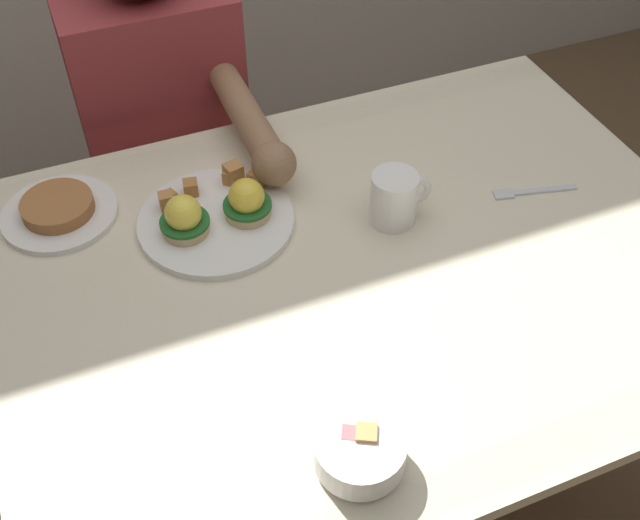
% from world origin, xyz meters
% --- Properties ---
extents(ground_plane, '(6.00, 6.00, 0.00)m').
position_xyz_m(ground_plane, '(0.00, 0.00, 0.00)').
color(ground_plane, brown).
extents(dining_table, '(1.20, 0.90, 0.74)m').
position_xyz_m(dining_table, '(0.00, 0.00, 0.63)').
color(dining_table, beige).
rests_on(dining_table, ground_plane).
extents(eggs_benedict_plate, '(0.27, 0.27, 0.09)m').
position_xyz_m(eggs_benedict_plate, '(-0.20, 0.18, 0.76)').
color(eggs_benedict_plate, white).
rests_on(eggs_benedict_plate, dining_table).
extents(fruit_bowl, '(0.12, 0.12, 0.06)m').
position_xyz_m(fruit_bowl, '(-0.16, -0.32, 0.77)').
color(fruit_bowl, white).
rests_on(fruit_bowl, dining_table).
extents(coffee_mug, '(0.11, 0.08, 0.09)m').
position_xyz_m(coffee_mug, '(0.09, 0.08, 0.79)').
color(coffee_mug, white).
rests_on(coffee_mug, dining_table).
extents(fork, '(0.15, 0.05, 0.00)m').
position_xyz_m(fork, '(0.35, 0.05, 0.74)').
color(fork, silver).
rests_on(fork, dining_table).
extents(side_plate, '(0.20, 0.20, 0.04)m').
position_xyz_m(side_plate, '(-0.45, 0.30, 0.75)').
color(side_plate, white).
rests_on(side_plate, dining_table).
extents(diner_person, '(0.34, 0.54, 1.14)m').
position_xyz_m(diner_person, '(-0.19, 0.60, 0.65)').
color(diner_person, '#33333D').
rests_on(diner_person, ground_plane).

